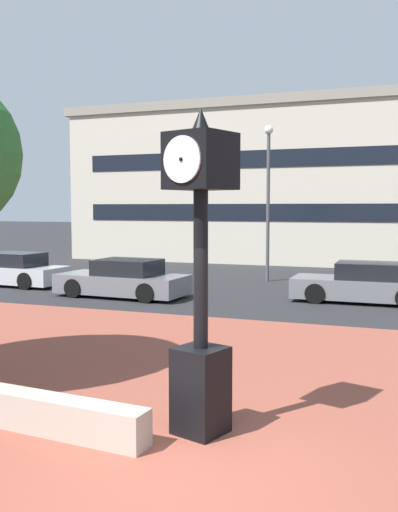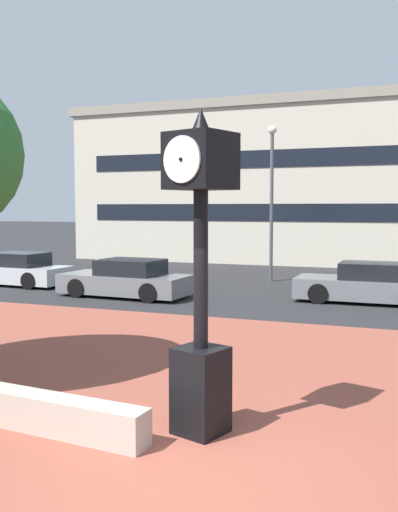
% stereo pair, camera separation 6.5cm
% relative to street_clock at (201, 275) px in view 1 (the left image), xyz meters
% --- Properties ---
extents(ground_plane, '(200.00, 200.00, 0.00)m').
position_rel_street_clock_xyz_m(ground_plane, '(0.16, -1.35, -2.14)').
color(ground_plane, '#262628').
extents(plaza_brick_paving, '(44.00, 13.18, 0.01)m').
position_rel_street_clock_xyz_m(plaza_brick_paving, '(0.16, 1.24, -2.14)').
color(plaza_brick_paving, brown).
rests_on(plaza_brick_paving, ground).
extents(planter_wall, '(3.22, 0.66, 0.50)m').
position_rel_street_clock_xyz_m(planter_wall, '(-2.03, -0.70, -1.89)').
color(planter_wall, '#ADA393').
rests_on(planter_wall, ground).
extents(street_clock, '(0.93, 0.94, 4.30)m').
position_rel_street_clock_xyz_m(street_clock, '(0.00, 0.00, 0.00)').
color(street_clock, black).
rests_on(street_clock, ground).
extents(car_street_near, '(4.38, 1.88, 1.28)m').
position_rel_street_clock_xyz_m(car_street_near, '(1.15, 11.98, -1.57)').
color(car_street_near, slate).
rests_on(car_street_near, ground).
extents(car_street_mid, '(4.52, 2.11, 1.28)m').
position_rel_street_clock_xyz_m(car_street_mid, '(-6.60, 10.30, -1.57)').
color(car_street_mid, slate).
rests_on(car_street_mid, ground).
extents(car_street_distant, '(4.62, 2.00, 1.28)m').
position_rel_street_clock_xyz_m(car_street_distant, '(-12.11, 11.42, -1.57)').
color(car_street_distant, '#B7BABF').
rests_on(car_street_distant, ground).
extents(civic_building, '(30.72, 14.11, 8.83)m').
position_rel_street_clock_xyz_m(civic_building, '(-1.38, 29.31, 2.28)').
color(civic_building, beige).
rests_on(civic_building, ground).
extents(street_lamp_post, '(0.36, 0.36, 6.33)m').
position_rel_street_clock_xyz_m(street_lamp_post, '(-3.00, 16.05, 1.75)').
color(street_lamp_post, '#4C4C51').
rests_on(street_lamp_post, ground).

